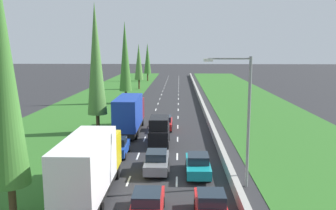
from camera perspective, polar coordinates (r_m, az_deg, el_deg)
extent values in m
plane|color=#28282B|center=(64.12, 0.11, 0.61)|extent=(300.00, 300.00, 0.00)
cube|color=#2D6623|center=(65.72, -10.98, 0.67)|extent=(14.00, 140.00, 0.04)
cube|color=#2D6623|center=(65.29, 12.80, 0.55)|extent=(14.00, 140.00, 0.04)
cube|color=#9E9B93|center=(64.14, 5.21, 0.96)|extent=(0.44, 120.00, 0.85)
cube|color=white|center=(26.43, -6.38, -12.04)|extent=(0.14, 2.00, 0.01)
cube|color=white|center=(32.05, -4.84, -8.18)|extent=(0.14, 2.00, 0.01)
cube|color=white|center=(37.78, -3.79, -5.47)|extent=(0.14, 2.00, 0.01)
cube|color=white|center=(43.59, -3.03, -3.48)|extent=(0.14, 2.00, 0.01)
cube|color=white|center=(49.44, -2.44, -1.96)|extent=(0.14, 2.00, 0.01)
cube|color=white|center=(55.33, -1.98, -0.76)|extent=(0.14, 2.00, 0.01)
cube|color=white|center=(61.23, -1.61, 0.21)|extent=(0.14, 2.00, 0.01)
cube|color=white|center=(67.16, -1.31, 1.00)|extent=(0.14, 2.00, 0.01)
cube|color=white|center=(73.09, -1.05, 1.67)|extent=(0.14, 2.00, 0.01)
cube|color=white|center=(79.04, -0.83, 2.24)|extent=(0.14, 2.00, 0.01)
cube|color=white|center=(84.99, -0.65, 2.73)|extent=(0.14, 2.00, 0.01)
cube|color=white|center=(90.95, -0.48, 3.15)|extent=(0.14, 2.00, 0.01)
cube|color=white|center=(96.92, -0.34, 3.52)|extent=(0.14, 2.00, 0.01)
cube|color=white|center=(102.88, -0.21, 3.85)|extent=(0.14, 2.00, 0.01)
cube|color=white|center=(108.86, -0.10, 4.14)|extent=(0.14, 2.00, 0.01)
cube|color=white|center=(114.83, 0.00, 4.40)|extent=(0.14, 2.00, 0.01)
cube|color=white|center=(120.81, 0.09, 4.64)|extent=(0.14, 2.00, 0.01)
cube|color=white|center=(26.18, 1.41, -12.20)|extent=(0.14, 2.00, 0.01)
cube|color=white|center=(31.84, 1.49, -8.26)|extent=(0.14, 2.00, 0.01)
cube|color=white|center=(37.61, 1.55, -5.52)|extent=(0.14, 2.00, 0.01)
cube|color=white|center=(43.44, 1.59, -3.52)|extent=(0.14, 2.00, 0.01)
cube|color=white|center=(49.31, 1.62, -1.99)|extent=(0.14, 2.00, 0.01)
cube|color=white|center=(55.21, 1.65, -0.78)|extent=(0.14, 2.00, 0.01)
cube|color=white|center=(61.13, 1.67, 0.19)|extent=(0.14, 2.00, 0.01)
cube|color=white|center=(67.06, 1.68, 0.99)|extent=(0.14, 2.00, 0.01)
cube|color=white|center=(73.00, 1.70, 1.66)|extent=(0.14, 2.00, 0.01)
cube|color=white|center=(78.95, 1.71, 2.23)|extent=(0.14, 2.00, 0.01)
cube|color=white|center=(84.91, 1.72, 2.72)|extent=(0.14, 2.00, 0.01)
cube|color=white|center=(90.88, 1.73, 3.14)|extent=(0.14, 2.00, 0.01)
cube|color=white|center=(96.85, 1.73, 3.51)|extent=(0.14, 2.00, 0.01)
cube|color=white|center=(102.82, 1.74, 3.84)|extent=(0.14, 2.00, 0.01)
cube|color=white|center=(108.80, 1.75, 4.14)|extent=(0.14, 2.00, 0.01)
cube|color=white|center=(114.77, 1.75, 4.40)|extent=(0.14, 2.00, 0.01)
cube|color=white|center=(120.75, 1.76, 4.63)|extent=(0.14, 2.00, 0.01)
cube|color=red|center=(20.84, -3.33, -16.02)|extent=(1.76, 4.50, 0.72)
cube|color=#19232D|center=(20.43, -3.38, -14.52)|extent=(1.56, 1.90, 0.60)
cylinder|color=black|center=(22.33, -5.11, -15.26)|extent=(0.22, 0.64, 0.64)
cylinder|color=black|center=(22.20, -0.85, -15.38)|extent=(0.22, 0.64, 0.64)
cube|color=black|center=(23.94, -12.22, -12.98)|extent=(2.20, 9.40, 0.56)
cube|color=yellow|center=(26.75, -10.46, -7.07)|extent=(2.40, 2.20, 2.50)
cube|color=silver|center=(22.28, -13.08, -9.42)|extent=(2.44, 7.20, 3.30)
cylinder|color=black|center=(27.29, -12.83, -10.82)|extent=(0.22, 0.64, 0.64)
cylinder|color=black|center=(26.82, -8.11, -11.04)|extent=(0.22, 0.64, 0.64)
cylinder|color=black|center=(22.43, -16.46, -15.50)|extent=(0.22, 0.64, 0.64)
cylinder|color=black|center=(21.86, -10.66, -15.95)|extent=(0.22, 0.64, 0.64)
cube|color=slate|center=(28.07, -1.81, -9.24)|extent=(1.76, 4.50, 0.72)
cube|color=#19232D|center=(27.73, -1.84, -8.04)|extent=(1.56, 1.90, 0.60)
cylinder|color=black|center=(29.56, -3.20, -9.02)|extent=(0.22, 0.64, 0.64)
cylinder|color=black|center=(29.47, -0.06, -9.07)|extent=(0.22, 0.64, 0.64)
cylinder|color=black|center=(26.94, -3.73, -10.87)|extent=(0.22, 0.64, 0.64)
cylinder|color=black|center=(26.84, -0.26, -10.93)|extent=(0.22, 0.64, 0.64)
cube|color=#1E47B7|center=(32.20, -8.03, -6.86)|extent=(1.68, 3.90, 0.76)
cube|color=#19232D|center=(31.73, -8.15, -5.80)|extent=(1.52, 1.60, 0.64)
cylinder|color=black|center=(33.58, -8.95, -6.89)|extent=(0.22, 0.64, 0.64)
cylinder|color=black|center=(33.33, -6.37, -6.95)|extent=(0.22, 0.64, 0.64)
cylinder|color=black|center=(31.31, -9.78, -8.10)|extent=(0.22, 0.64, 0.64)
cylinder|color=black|center=(31.04, -7.00, -8.19)|extent=(0.22, 0.64, 0.64)
cube|color=red|center=(20.83, 6.84, -16.02)|extent=(1.68, 3.90, 0.76)
cube|color=#19232D|center=(20.26, 6.96, -14.59)|extent=(1.52, 1.60, 0.64)
cylinder|color=black|center=(22.03, 4.50, -15.61)|extent=(0.22, 0.64, 0.64)
cylinder|color=black|center=(22.15, 8.58, -15.54)|extent=(0.22, 0.64, 0.64)
cube|color=black|center=(40.94, -6.14, -3.50)|extent=(2.20, 9.40, 0.56)
cube|color=maroon|center=(44.15, -5.53, -0.54)|extent=(2.40, 2.20, 2.50)
cube|color=#19389E|center=(39.49, -6.40, -1.12)|extent=(2.44, 7.20, 3.30)
cylinder|color=black|center=(44.35, -6.98, -2.90)|extent=(0.22, 0.64, 0.64)
cylinder|color=black|center=(44.07, -4.10, -2.93)|extent=(0.22, 0.64, 0.64)
cylinder|color=black|center=(39.08, -8.20, -4.58)|extent=(0.22, 0.64, 0.64)
cylinder|color=black|center=(38.76, -4.93, -4.63)|extent=(0.22, 0.64, 0.64)
cylinder|color=black|center=(38.05, -8.48, -4.96)|extent=(0.22, 0.64, 0.64)
cylinder|color=black|center=(37.72, -5.12, -5.02)|extent=(0.22, 0.64, 0.64)
cube|color=teal|center=(27.39, 4.82, -9.75)|extent=(1.76, 4.50, 0.72)
cube|color=#19232D|center=(27.04, 4.86, -8.53)|extent=(1.56, 1.90, 0.60)
cylinder|color=black|center=(28.79, 3.05, -9.53)|extent=(0.22, 0.64, 0.64)
cylinder|color=black|center=(28.87, 6.27, -9.52)|extent=(0.22, 0.64, 0.64)
cylinder|color=black|center=(26.16, 3.18, -11.48)|extent=(0.22, 0.64, 0.64)
cylinder|color=black|center=(26.25, 6.75, -11.46)|extent=(0.22, 0.64, 0.64)
cube|color=black|center=(35.46, -1.40, -4.74)|extent=(1.90, 4.90, 1.40)
cube|color=black|center=(34.89, -1.44, -2.86)|extent=(1.80, 3.10, 1.10)
cylinder|color=black|center=(37.16, -2.61, -5.21)|extent=(0.22, 0.64, 0.64)
cylinder|color=black|center=(37.07, 0.08, -5.24)|extent=(0.22, 0.64, 0.64)
cylinder|color=black|center=(34.24, -3.00, -6.47)|extent=(0.22, 0.64, 0.64)
cylinder|color=black|center=(34.14, -0.07, -6.51)|extent=(0.22, 0.64, 0.64)
cube|color=red|center=(41.90, -0.56, -3.04)|extent=(1.76, 4.50, 0.72)
cube|color=#19232D|center=(41.62, -0.57, -2.20)|extent=(1.56, 1.90, 0.60)
cylinder|color=black|center=(43.38, -1.54, -3.11)|extent=(0.22, 0.64, 0.64)
cylinder|color=black|center=(43.32, 0.57, -3.12)|extent=(0.22, 0.64, 0.64)
cylinder|color=black|center=(40.66, -1.77, -3.94)|extent=(0.22, 0.64, 0.64)
cylinder|color=black|center=(40.59, 0.49, -3.96)|extent=(0.22, 0.64, 0.64)
cylinder|color=#4C3823|center=(21.99, -23.69, -14.22)|extent=(0.41, 0.41, 2.20)
cone|color=#3D752D|center=(20.34, -25.00, 4.93)|extent=(2.16, 2.16, 12.28)
cylinder|color=#4C3823|center=(40.84, -11.19, -2.94)|extent=(0.41, 0.41, 2.20)
cone|color=#4C7F38|center=(39.97, -11.52, 7.28)|extent=(2.16, 2.16, 12.30)
cylinder|color=#4C3823|center=(61.94, -6.79, 1.27)|extent=(0.41, 0.41, 2.20)
cone|color=#3D752D|center=(61.38, -6.91, 7.78)|extent=(2.15, 2.15, 11.84)
cylinder|color=#4C3823|center=(83.26, -4.67, 3.32)|extent=(0.40, 0.40, 2.20)
cone|color=#4C7F38|center=(82.89, -4.72, 6.94)|extent=(2.06, 2.06, 8.33)
cylinder|color=#4C3823|center=(103.65, -3.29, 4.48)|extent=(0.40, 0.40, 2.20)
cone|color=#3D752D|center=(103.35, -3.31, 7.49)|extent=(2.07, 2.07, 8.70)
cylinder|color=gray|center=(24.61, 12.82, -2.89)|extent=(0.20, 0.20, 9.00)
cylinder|color=gray|center=(23.86, 9.86, 7.37)|extent=(2.80, 0.12, 0.12)
cube|color=silver|center=(23.71, 6.48, 7.20)|extent=(0.60, 0.28, 0.20)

